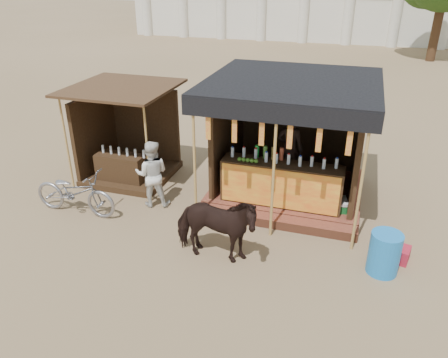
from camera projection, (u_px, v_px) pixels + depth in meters
name	position (u px, v px, depth m)	size (l,w,h in m)	color
ground	(197.00, 271.00, 7.82)	(120.00, 120.00, 0.00)	#846B4C
main_stall	(289.00, 155.00, 9.98)	(3.60, 3.61, 2.78)	brown
secondary_stall	(124.00, 144.00, 11.07)	(2.40, 2.40, 2.38)	#372414
cow	(215.00, 228.00, 7.85)	(0.74, 1.61, 1.36)	black
motorbike	(75.00, 192.00, 9.46)	(0.68, 1.94, 1.02)	gray
bystander	(152.00, 174.00, 9.68)	(0.75, 0.58, 1.54)	silver
blue_barrel	(384.00, 253.00, 7.65)	(0.55, 0.55, 0.79)	blue
red_crate	(399.00, 254.00, 8.06)	(0.36, 0.36, 0.28)	#A51B2E
cooler	(331.00, 209.00, 9.38)	(0.72, 0.57, 0.46)	#166629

